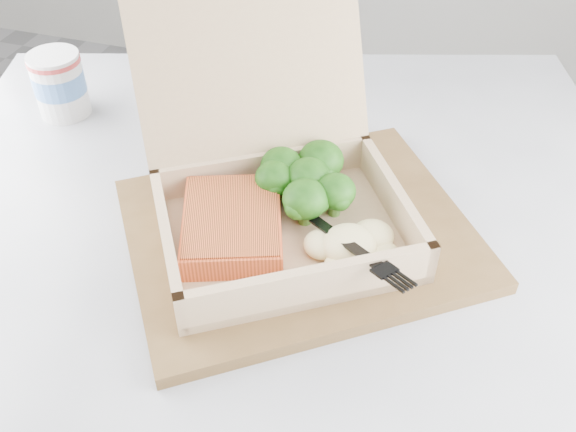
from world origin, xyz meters
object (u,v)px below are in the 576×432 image
(paper_cup, at_px, (59,83))
(takeout_container, at_px, (273,173))
(cafe_table, at_px, (283,351))
(serving_tray, at_px, (299,233))

(paper_cup, bearing_deg, takeout_container, -20.32)
(cafe_table, relative_size, serving_tray, 2.98)
(cafe_table, xyz_separation_m, serving_tray, (0.02, 0.01, 0.20))
(takeout_container, bearing_deg, cafe_table, -87.33)
(takeout_container, xyz_separation_m, paper_cup, (-0.33, 0.12, -0.02))
(serving_tray, bearing_deg, takeout_container, 154.28)
(cafe_table, height_order, paper_cup, paper_cup)
(serving_tray, height_order, takeout_container, takeout_container)
(takeout_container, bearing_deg, serving_tray, -58.61)
(takeout_container, distance_m, paper_cup, 0.35)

